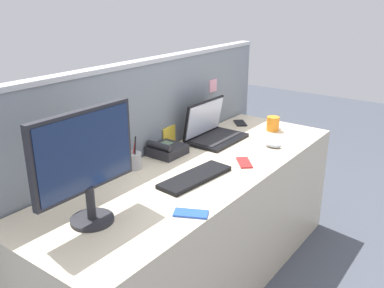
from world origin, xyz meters
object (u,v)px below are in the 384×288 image
keyboard_main (195,177)px  coffee_mug (273,124)px  cell_phone_red_case (244,163)px  computer_mouse_right_hand (273,145)px  cell_phone_black_slab (240,123)px  desktop_monitor (85,159)px  laptop (212,130)px  cell_phone_blue_case (191,213)px  pen_cup (134,160)px  desk_phone (166,150)px

keyboard_main → coffee_mug: 0.94m
cell_phone_red_case → coffee_mug: bearing=60.6°
computer_mouse_right_hand → cell_phone_black_slab: computer_mouse_right_hand is taller
desktop_monitor → cell_phone_black_slab: bearing=7.0°
laptop → coffee_mug: 0.45m
laptop → cell_phone_black_slab: (0.39, 0.02, -0.06)m
desktop_monitor → cell_phone_red_case: (0.90, -0.20, -0.27)m
cell_phone_blue_case → pen_cup: bearing=41.3°
cell_phone_red_case → cell_phone_black_slab: bearing=80.4°
desktop_monitor → cell_phone_blue_case: size_ratio=3.29×
cell_phone_blue_case → desk_phone: bearing=21.4°
keyboard_main → cell_phone_black_slab: size_ratio=3.06×
desk_phone → desktop_monitor: bearing=-163.4°
laptop → desk_phone: size_ratio=2.01×
laptop → cell_phone_black_slab: size_ratio=2.77×
desktop_monitor → coffee_mug: desktop_monitor is taller
desktop_monitor → keyboard_main: size_ratio=1.13×
keyboard_main → cell_phone_black_slab: (0.94, 0.29, -0.01)m
keyboard_main → desktop_monitor: bearing=175.1°
desk_phone → cell_phone_black_slab: desk_phone is taller
cell_phone_blue_case → coffee_mug: size_ratio=1.18×
keyboard_main → coffee_mug: size_ratio=3.42×
keyboard_main → cell_phone_black_slab: keyboard_main is taller
pen_cup → coffee_mug: bearing=-16.4°
cell_phone_black_slab → keyboard_main: bearing=-116.0°
keyboard_main → cell_phone_blue_case: bearing=-141.6°
coffee_mug → laptop: bearing=149.4°
laptop → computer_mouse_right_hand: (0.10, -0.38, -0.04)m
desk_phone → cell_phone_red_case: 0.45m
desktop_monitor → pen_cup: 0.59m
desktop_monitor → computer_mouse_right_hand: size_ratio=4.73×
desktop_monitor → desk_phone: (0.75, 0.22, -0.24)m
pen_cup → cell_phone_red_case: size_ratio=1.24×
laptop → cell_phone_red_case: bearing=-121.4°
laptop → cell_phone_black_slab: bearing=3.2°
desktop_monitor → keyboard_main: bearing=-10.3°
pen_cup → cell_phone_black_slab: size_ratio=1.33×
laptop → cell_phone_red_case: laptop is taller
desk_phone → cell_phone_black_slab: (0.77, -0.04, -0.03)m
coffee_mug → desktop_monitor: bearing=177.5°
computer_mouse_right_hand → coffee_mug: coffee_mug is taller
desk_phone → cell_phone_red_case: (0.15, -0.42, -0.03)m
desktop_monitor → computer_mouse_right_hand: (1.22, -0.21, -0.26)m
laptop → coffee_mug: laptop is taller
cell_phone_blue_case → coffee_mug: coffee_mug is taller
laptop → pen_cup: (-0.63, 0.07, -0.02)m
laptop → pen_cup: 0.63m
cell_phone_red_case → coffee_mug: coffee_mug is taller
computer_mouse_right_hand → cell_phone_blue_case: (-0.94, -0.08, -0.01)m
cell_phone_black_slab → coffee_mug: coffee_mug is taller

